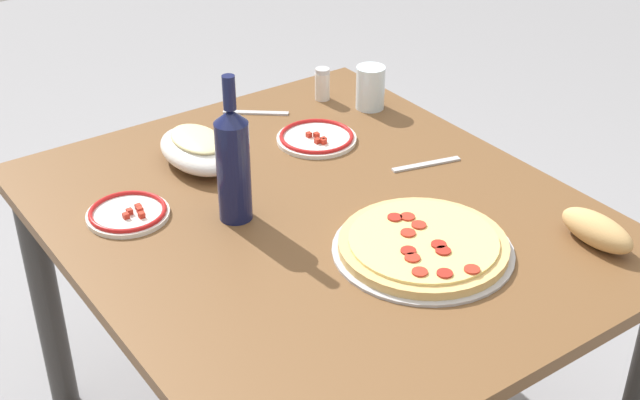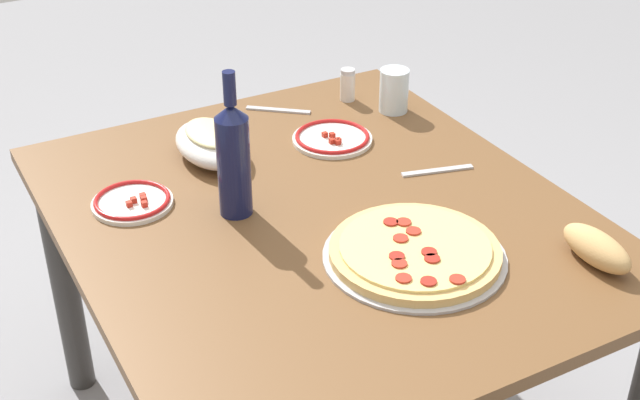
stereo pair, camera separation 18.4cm
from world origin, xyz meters
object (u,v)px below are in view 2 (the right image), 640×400
object	(u,v)px
wine_bottle	(233,158)
pepperoni_pizza	(415,252)
side_plate_near	(332,138)
bread_loaf	(597,248)
dining_table	(320,255)
side_plate_far	(132,201)
water_glass	(394,90)
spice_shaker	(348,85)
baked_pasta_dish	(211,142)

from	to	relation	value
wine_bottle	pepperoni_pizza	bearing A→B (deg)	-143.86
side_plate_near	bread_loaf	bearing A→B (deg)	-164.06
dining_table	side_plate_far	bearing A→B (deg)	57.28
wine_bottle	side_plate_near	bearing A→B (deg)	-60.89
water_glass	side_plate_near	distance (m)	0.24
water_glass	side_plate_far	distance (m)	0.76
water_glass	pepperoni_pizza	bearing A→B (deg)	150.90
water_glass	side_plate_far	world-z (taller)	water_glass
bread_loaf	spice_shaker	bearing A→B (deg)	2.80
spice_shaker	side_plate_far	bearing A→B (deg)	110.09
bread_loaf	water_glass	bearing A→B (deg)	-2.08
side_plate_near	spice_shaker	size ratio (longest dim) A/B	2.24
wine_bottle	water_glass	world-z (taller)	wine_bottle
side_plate_near	side_plate_far	world-z (taller)	same
baked_pasta_dish	side_plate_far	bearing A→B (deg)	116.94
wine_bottle	spice_shaker	bearing A→B (deg)	-52.31
dining_table	water_glass	distance (m)	0.56
side_plate_far	spice_shaker	xyz separation A→B (m)	(0.25, -0.67, 0.03)
bread_loaf	spice_shaker	xyz separation A→B (m)	(0.88, 0.04, 0.01)
water_glass	baked_pasta_dish	bearing A→B (deg)	91.59
water_glass	dining_table	bearing A→B (deg)	130.65
wine_bottle	dining_table	bearing A→B (deg)	-118.81
baked_pasta_dish	side_plate_near	size ratio (longest dim) A/B	1.23
side_plate_near	side_plate_far	bearing A→B (deg)	96.09
side_plate_near	pepperoni_pizza	bearing A→B (deg)	168.65
dining_table	spice_shaker	xyz separation A→B (m)	(0.46, -0.34, 0.15)
wine_bottle	spice_shaker	size ratio (longest dim) A/B	3.67
water_glass	spice_shaker	distance (m)	0.14
dining_table	side_plate_far	size ratio (longest dim) A/B	6.95
baked_pasta_dish	bread_loaf	distance (m)	0.89
wine_bottle	side_plate_near	size ratio (longest dim) A/B	1.64
wine_bottle	side_plate_far	distance (m)	0.26
pepperoni_pizza	spice_shaker	distance (m)	0.75
bread_loaf	spice_shaker	size ratio (longest dim) A/B	1.93
dining_table	water_glass	bearing A→B (deg)	-49.35
baked_pasta_dish	side_plate_near	distance (m)	0.30
dining_table	bread_loaf	size ratio (longest dim) A/B	7.23
baked_pasta_dish	wine_bottle	bearing A→B (deg)	169.24
pepperoni_pizza	baked_pasta_dish	bearing A→B (deg)	18.17
wine_bottle	spice_shaker	world-z (taller)	wine_bottle
baked_pasta_dish	side_plate_far	size ratio (longest dim) A/B	1.38
wine_bottle	bread_loaf	distance (m)	0.74
water_glass	side_plate_near	xyz separation A→B (m)	(-0.08, 0.22, -0.05)
side_plate_near	side_plate_far	size ratio (longest dim) A/B	1.12
bread_loaf	dining_table	bearing A→B (deg)	42.48
dining_table	water_glass	xyz separation A→B (m)	(0.35, -0.41, 0.17)
water_glass	bread_loaf	world-z (taller)	water_glass
wine_bottle	water_glass	distance (m)	0.63
dining_table	baked_pasta_dish	bearing A→B (deg)	17.76
dining_table	pepperoni_pizza	xyz separation A→B (m)	(-0.24, -0.08, 0.12)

